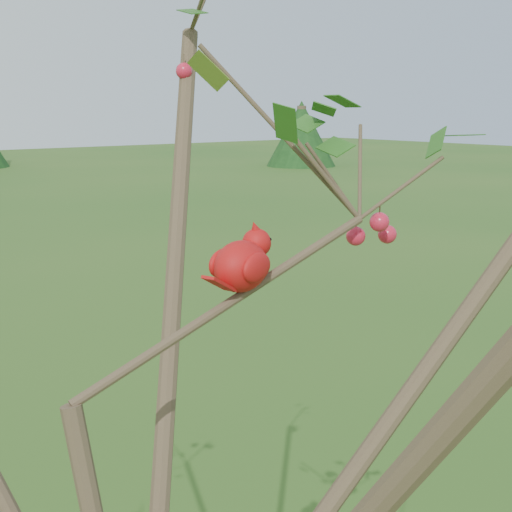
# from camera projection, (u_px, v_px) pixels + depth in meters

# --- Properties ---
(crabapple_tree) EXTENTS (2.35, 2.05, 2.95)m
(crabapple_tree) POSITION_uv_depth(u_px,v_px,m) (148.00, 312.00, 1.05)
(crabapple_tree) COLOR #493727
(crabapple_tree) RESTS_ON ground
(cardinal) EXTENTS (0.19, 0.12, 0.14)m
(cardinal) POSITION_uv_depth(u_px,v_px,m) (243.00, 263.00, 1.28)
(cardinal) COLOR red
(cardinal) RESTS_ON ground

